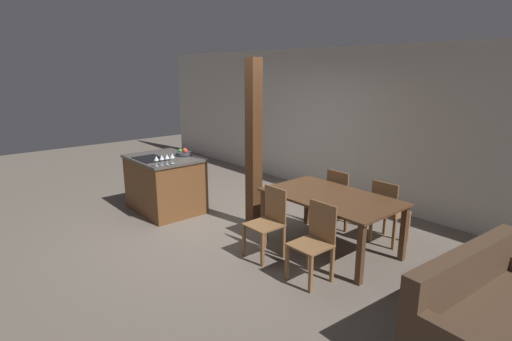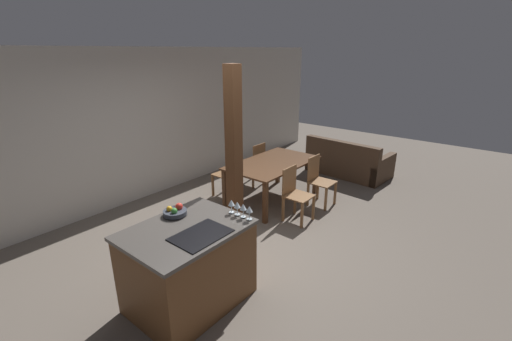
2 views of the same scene
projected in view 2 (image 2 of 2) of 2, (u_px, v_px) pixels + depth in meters
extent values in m
plane|color=#665B51|center=(240.00, 248.00, 4.84)|extent=(16.00, 16.00, 0.00)
cube|color=beige|center=(126.00, 129.00, 5.95)|extent=(11.20, 0.08, 2.70)
cube|color=brown|center=(189.00, 267.00, 3.67)|extent=(1.21, 0.91, 0.88)
cube|color=#4C4742|center=(186.00, 230.00, 3.52)|extent=(1.25, 0.95, 0.04)
cube|color=black|center=(201.00, 235.00, 3.37)|extent=(0.56, 0.40, 0.01)
cylinder|color=#383D47|center=(175.00, 212.00, 3.77)|extent=(0.26, 0.26, 0.05)
sphere|color=red|center=(179.00, 207.00, 3.80)|extent=(0.08, 0.08, 0.08)
sphere|color=gold|center=(169.00, 209.00, 3.75)|extent=(0.07, 0.07, 0.07)
sphere|color=#3D8E38|center=(174.00, 211.00, 3.70)|extent=(0.07, 0.07, 0.07)
cylinder|color=silver|center=(249.00, 219.00, 3.68)|extent=(0.06, 0.06, 0.00)
cylinder|color=silver|center=(249.00, 215.00, 3.66)|extent=(0.01, 0.01, 0.08)
cone|color=silver|center=(249.00, 209.00, 3.64)|extent=(0.07, 0.07, 0.07)
cylinder|color=silver|center=(243.00, 217.00, 3.73)|extent=(0.06, 0.06, 0.00)
cylinder|color=silver|center=(243.00, 213.00, 3.71)|extent=(0.01, 0.01, 0.08)
cone|color=silver|center=(243.00, 207.00, 3.69)|extent=(0.07, 0.07, 0.07)
cylinder|color=silver|center=(237.00, 214.00, 3.78)|extent=(0.06, 0.06, 0.00)
cylinder|color=silver|center=(237.00, 211.00, 3.76)|extent=(0.01, 0.01, 0.08)
cone|color=silver|center=(237.00, 205.00, 3.74)|extent=(0.07, 0.07, 0.07)
cylinder|color=silver|center=(232.00, 212.00, 3.83)|extent=(0.06, 0.06, 0.00)
cylinder|color=silver|center=(232.00, 209.00, 3.82)|extent=(0.01, 0.01, 0.08)
cone|color=silver|center=(231.00, 202.00, 3.79)|extent=(0.07, 0.07, 0.07)
cube|color=#51331E|center=(273.00, 163.00, 6.14)|extent=(1.72, 1.02, 0.03)
cube|color=#51331E|center=(265.00, 203.00, 5.42)|extent=(0.07, 0.07, 0.71)
cube|color=#51331E|center=(316.00, 176.00, 6.58)|extent=(0.07, 0.07, 0.71)
cube|color=#51331E|center=(225.00, 189.00, 5.94)|extent=(0.07, 0.07, 0.71)
cube|color=#51331E|center=(278.00, 166.00, 7.11)|extent=(0.07, 0.07, 0.71)
cube|color=brown|center=(299.00, 196.00, 5.47)|extent=(0.40, 0.40, 0.02)
cube|color=brown|center=(290.00, 180.00, 5.51)|extent=(0.38, 0.02, 0.44)
cube|color=brown|center=(302.00, 216.00, 5.31)|extent=(0.04, 0.04, 0.42)
cube|color=brown|center=(313.00, 208.00, 5.57)|extent=(0.04, 0.04, 0.42)
cube|color=brown|center=(283.00, 209.00, 5.52)|extent=(0.04, 0.04, 0.42)
cube|color=brown|center=(295.00, 202.00, 5.78)|extent=(0.04, 0.04, 0.42)
cube|color=brown|center=(322.00, 182.00, 6.04)|extent=(0.40, 0.40, 0.02)
cube|color=brown|center=(314.00, 168.00, 6.07)|extent=(0.38, 0.02, 0.44)
cube|color=brown|center=(326.00, 200.00, 5.88)|extent=(0.04, 0.04, 0.42)
cube|color=brown|center=(335.00, 193.00, 6.14)|extent=(0.04, 0.04, 0.42)
cube|color=brown|center=(308.00, 194.00, 6.09)|extent=(0.04, 0.04, 0.42)
cube|color=brown|center=(318.00, 189.00, 6.35)|extent=(0.04, 0.04, 0.42)
cube|color=brown|center=(226.00, 174.00, 6.43)|extent=(0.40, 0.40, 0.02)
cube|color=brown|center=(233.00, 165.00, 6.24)|extent=(0.38, 0.02, 0.44)
cube|color=brown|center=(226.00, 180.00, 6.74)|extent=(0.04, 0.04, 0.42)
cube|color=brown|center=(213.00, 186.00, 6.48)|extent=(0.04, 0.04, 0.42)
cube|color=brown|center=(239.00, 185.00, 6.53)|extent=(0.04, 0.04, 0.42)
cube|color=brown|center=(226.00, 190.00, 6.27)|extent=(0.04, 0.04, 0.42)
cube|color=brown|center=(252.00, 164.00, 7.00)|extent=(0.40, 0.40, 0.02)
cube|color=brown|center=(259.00, 155.00, 6.81)|extent=(0.38, 0.02, 0.44)
cube|color=brown|center=(251.00, 170.00, 7.31)|extent=(0.04, 0.04, 0.42)
cube|color=brown|center=(240.00, 175.00, 7.05)|extent=(0.04, 0.04, 0.42)
cube|color=brown|center=(264.00, 174.00, 7.10)|extent=(0.04, 0.04, 0.42)
cube|color=brown|center=(253.00, 179.00, 6.84)|extent=(0.04, 0.04, 0.42)
cube|color=#473323|center=(349.00, 164.00, 7.68)|extent=(1.05, 1.78, 0.42)
cube|color=#473323|center=(341.00, 151.00, 7.28)|extent=(0.28, 1.73, 0.40)
cube|color=#473323|center=(383.00, 170.00, 7.15)|extent=(0.94, 0.21, 0.56)
cube|color=#473323|center=(319.00, 155.00, 8.17)|extent=(0.94, 0.21, 0.56)
cube|color=#4C2D19|center=(234.00, 154.00, 4.90)|extent=(0.18, 0.18, 2.48)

